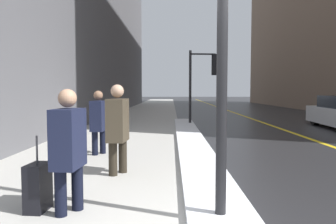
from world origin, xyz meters
TOP-DOWN VIEW (x-y plane):
  - sidewalk_slab at (-2.00, 15.00)m, footprint 4.00×80.00m
  - road_centre_stripe at (4.00, 15.00)m, footprint 0.16×80.00m
  - snow_bank_curb at (0.24, 6.05)m, footprint 0.81×14.43m
  - traffic_light_near at (1.20, 11.38)m, footprint 1.31×0.37m
  - pedestrian_with_shoulder_bag at (-1.57, 1.01)m, footprint 0.33×0.71m
  - pedestrian_trailing at (-1.28, 2.87)m, footprint 0.35×0.54m
  - pedestrian_in_glasses at (-2.03, 4.69)m, footprint 0.32×0.51m
  - rolling_suitcase at (-1.98, 1.06)m, footprint 0.25×0.38m

SIDE VIEW (x-z plane):
  - road_centre_stripe at x=4.00m, z-range 0.00..0.00m
  - sidewalk_slab at x=-2.00m, z-range 0.00..0.01m
  - snow_bank_curb at x=0.24m, z-range 0.00..0.12m
  - rolling_suitcase at x=-1.98m, z-range -0.17..0.78m
  - pedestrian_in_glasses at x=-2.03m, z-range 0.08..1.58m
  - pedestrian_with_shoulder_bag at x=-1.57m, z-range 0.08..1.60m
  - pedestrian_trailing at x=-1.28m, z-range 0.09..1.70m
  - traffic_light_near at x=1.20m, z-range 0.70..3.93m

